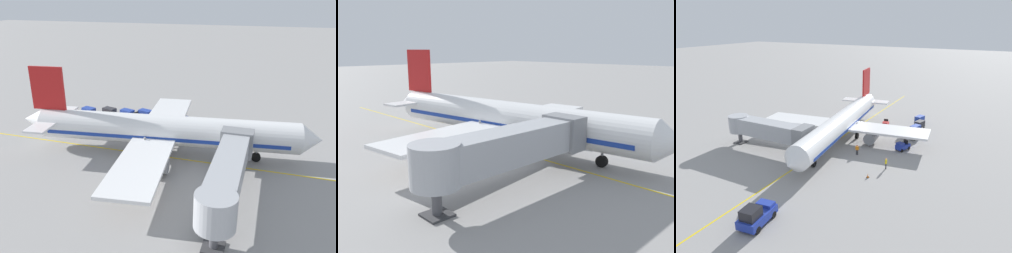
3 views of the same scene
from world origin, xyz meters
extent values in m
plane|color=gray|center=(0.00, 0.00, 0.00)|extent=(400.00, 400.00, 0.00)
cube|color=gold|center=(0.00, 0.00, 0.00)|extent=(0.24, 80.00, 0.01)
cylinder|color=white|center=(-0.72, -1.12, 3.29)|extent=(7.81, 32.21, 3.70)
cube|color=#193899|center=(-0.72, -1.12, 2.82)|extent=(7.52, 29.68, 0.44)
cone|color=white|center=(-2.94, 15.94, 3.29)|extent=(3.91, 2.85, 3.63)
cone|color=white|center=(1.54, -18.37, 3.58)|extent=(3.48, 3.18, 3.14)
cube|color=black|center=(-2.71, 14.15, 3.93)|extent=(2.89, 1.45, 0.60)
cube|color=white|center=(-0.59, -2.11, 2.64)|extent=(30.42, 9.04, 0.36)
cylinder|color=gray|center=(-6.14, -2.03, 1.39)|extent=(2.40, 3.43, 2.00)
cylinder|color=gray|center=(4.76, -0.60, 1.39)|extent=(2.40, 3.43, 2.00)
cube|color=red|center=(1.23, -15.99, 7.88)|extent=(0.89, 4.40, 5.50)
cube|color=white|center=(1.20, -15.79, 3.84)|extent=(10.25, 3.87, 0.24)
cylinder|color=black|center=(-2.17, 9.99, 0.55)|extent=(0.59, 1.15, 1.10)
cylinder|color=gray|center=(-2.17, 9.99, 2.10)|extent=(0.24, 0.24, 2.00)
cylinder|color=black|center=(-2.74, -3.40, 0.55)|extent=(0.59, 1.15, 1.10)
cylinder|color=gray|center=(-2.74, -3.40, 2.10)|extent=(0.24, 0.24, 2.00)
cylinder|color=black|center=(1.82, -2.80, 0.55)|extent=(0.59, 1.15, 1.10)
cylinder|color=gray|center=(1.82, -2.80, 2.10)|extent=(0.24, 0.24, 2.00)
cube|color=#A8AAAF|center=(7.30, 7.87, 3.49)|extent=(14.24, 2.80, 2.60)
cube|color=gray|center=(0.98, 7.87, 3.49)|extent=(2.00, 3.50, 2.99)
cylinder|color=#A8AAAF|center=(14.42, 7.87, 3.49)|extent=(3.36, 3.36, 2.86)
cylinder|color=#4C4C51|center=(14.42, 7.87, 1.09)|extent=(0.70, 0.70, 2.19)
cube|color=#38383A|center=(14.42, 7.87, 0.08)|extent=(1.80, 1.80, 0.16)
cube|color=#1E339E|center=(-4.44, 24.16, 0.85)|extent=(2.71, 4.63, 0.90)
cube|color=black|center=(-4.56, 25.15, 1.85)|extent=(1.86, 2.03, 1.10)
cube|color=#1E339E|center=(-4.25, 22.64, 1.48)|extent=(1.99, 1.32, 0.36)
cylinder|color=black|center=(-3.34, 22.86, 0.40)|extent=(0.44, 0.84, 0.80)
cylinder|color=black|center=(-5.19, 22.63, 0.40)|extent=(0.44, 0.84, 0.80)
cylinder|color=black|center=(-3.68, 25.70, 0.40)|extent=(0.44, 0.84, 0.80)
cylinder|color=black|center=(-5.54, 25.47, 0.40)|extent=(0.44, 0.84, 0.80)
cube|color=#1E339E|center=(-11.72, -2.17, 0.63)|extent=(2.10, 2.77, 0.70)
cube|color=#1E339E|center=(-11.44, -1.54, 1.20)|extent=(1.36, 1.37, 0.44)
cube|color=black|center=(-12.00, -2.80, 1.30)|extent=(0.83, 0.48, 0.64)
cylinder|color=black|center=(-11.67, -2.05, 1.28)|extent=(0.18, 0.27, 0.54)
cylinder|color=black|center=(-11.86, -1.15, 0.28)|extent=(0.41, 0.59, 0.56)
cylinder|color=black|center=(-10.87, -1.59, 0.28)|extent=(0.41, 0.59, 0.56)
cylinder|color=black|center=(-12.57, -2.75, 0.28)|extent=(0.41, 0.59, 0.56)
cylinder|color=black|center=(-11.58, -3.19, 0.28)|extent=(0.41, 0.59, 0.56)
cube|color=silver|center=(-10.30, -8.53, 0.63)|extent=(2.12, 2.77, 0.70)
cube|color=silver|center=(-10.02, -7.90, 1.20)|extent=(1.36, 1.38, 0.44)
cube|color=black|center=(-10.59, -9.16, 1.30)|extent=(0.83, 0.49, 0.64)
cylinder|color=black|center=(-10.25, -8.42, 1.28)|extent=(0.18, 0.27, 0.54)
cylinder|color=black|center=(-10.44, -7.51, 0.28)|extent=(0.41, 0.59, 0.56)
cylinder|color=black|center=(-9.45, -7.95, 0.28)|extent=(0.41, 0.59, 0.56)
cylinder|color=black|center=(-11.16, -9.11, 0.28)|extent=(0.41, 0.59, 0.56)
cylinder|color=black|center=(-10.17, -9.55, 0.28)|extent=(0.41, 0.59, 0.56)
cube|color=#B21E1E|center=(-5.15, -11.45, 0.63)|extent=(1.75, 2.71, 0.70)
cube|color=#B21E1E|center=(-5.32, -10.78, 1.20)|extent=(1.24, 1.26, 0.44)
cube|color=black|center=(-4.99, -12.12, 1.30)|extent=(0.85, 0.35, 0.64)
cylinder|color=black|center=(-5.18, -11.33, 1.28)|extent=(0.14, 0.27, 0.54)
cylinder|color=black|center=(-5.88, -10.72, 0.28)|extent=(0.33, 0.59, 0.56)
cylinder|color=black|center=(-4.83, -10.47, 0.28)|extent=(0.33, 0.59, 0.56)
cylinder|color=black|center=(-5.48, -12.42, 0.28)|extent=(0.33, 0.59, 0.56)
cylinder|color=black|center=(-4.43, -12.17, 0.28)|extent=(0.33, 0.59, 0.56)
cube|color=#4C4C51|center=(-12.03, -8.13, 0.42)|extent=(1.82, 2.46, 0.12)
cube|color=#233D9E|center=(-12.03, -8.13, 1.03)|extent=(1.73, 2.34, 1.10)
cylinder|color=#4C4C51|center=(-11.66, -6.72, 0.41)|extent=(0.25, 0.69, 0.07)
cylinder|color=black|center=(-12.36, -7.19, 0.18)|extent=(0.21, 0.38, 0.36)
cylinder|color=black|center=(-11.29, -7.47, 0.18)|extent=(0.21, 0.38, 0.36)
cylinder|color=black|center=(-12.78, -8.78, 0.18)|extent=(0.21, 0.38, 0.36)
cylinder|color=black|center=(-11.71, -9.07, 0.18)|extent=(0.21, 0.38, 0.36)
cube|color=#4C4C51|center=(-11.30, -10.98, 0.42)|extent=(1.82, 2.46, 0.12)
cube|color=#233D9E|center=(-11.30, -10.98, 1.03)|extent=(1.73, 2.34, 1.10)
cylinder|color=#4C4C51|center=(-10.93, -9.58, 0.41)|extent=(0.25, 0.69, 0.07)
cylinder|color=black|center=(-11.62, -10.04, 0.18)|extent=(0.21, 0.38, 0.36)
cylinder|color=black|center=(-10.55, -10.32, 0.18)|extent=(0.21, 0.38, 0.36)
cylinder|color=black|center=(-12.04, -11.64, 0.18)|extent=(0.21, 0.38, 0.36)
cylinder|color=black|center=(-10.97, -11.92, 0.18)|extent=(0.21, 0.38, 0.36)
cube|color=#4C4C51|center=(-11.26, -14.15, 0.42)|extent=(1.82, 2.46, 0.12)
cube|color=#2D2D33|center=(-11.26, -14.15, 1.03)|extent=(1.73, 2.34, 1.10)
cylinder|color=#4C4C51|center=(-10.89, -12.75, 0.41)|extent=(0.25, 0.69, 0.07)
cylinder|color=black|center=(-11.59, -13.21, 0.18)|extent=(0.21, 0.38, 0.36)
cylinder|color=black|center=(-10.52, -13.49, 0.18)|extent=(0.21, 0.38, 0.36)
cylinder|color=black|center=(-12.01, -14.81, 0.18)|extent=(0.21, 0.38, 0.36)
cylinder|color=black|center=(-10.94, -15.09, 0.18)|extent=(0.21, 0.38, 0.36)
cube|color=#4C4C51|center=(-10.37, -17.45, 0.42)|extent=(1.82, 2.46, 0.12)
cube|color=#233D9E|center=(-10.37, -17.45, 1.03)|extent=(1.73, 2.34, 1.10)
cylinder|color=#4C4C51|center=(-9.99, -16.05, 0.41)|extent=(0.25, 0.69, 0.07)
cylinder|color=black|center=(-10.69, -16.51, 0.18)|extent=(0.21, 0.38, 0.36)
cylinder|color=black|center=(-9.62, -16.79, 0.18)|extent=(0.21, 0.38, 0.36)
cylinder|color=black|center=(-11.11, -18.11, 0.18)|extent=(0.21, 0.38, 0.36)
cylinder|color=black|center=(-10.04, -18.39, 0.18)|extent=(0.21, 0.38, 0.36)
cylinder|color=#232328|center=(-11.73, 5.60, 0.42)|extent=(0.15, 0.15, 0.85)
cylinder|color=#232328|center=(-11.77, 5.79, 0.42)|extent=(0.15, 0.15, 0.85)
cube|color=yellow|center=(-11.75, 5.69, 1.15)|extent=(0.32, 0.42, 0.60)
cylinder|color=yellow|center=(-11.70, 5.45, 1.10)|extent=(0.14, 0.24, 0.57)
cylinder|color=yellow|center=(-11.81, 5.94, 1.10)|extent=(0.14, 0.24, 0.57)
sphere|color=tan|center=(-11.75, 5.69, 1.58)|extent=(0.22, 0.22, 0.22)
cube|color=red|center=(-11.75, 5.69, 1.60)|extent=(0.14, 0.28, 0.10)
cylinder|color=#232328|center=(-6.01, 3.11, 0.42)|extent=(0.15, 0.15, 0.85)
cylinder|color=#232328|center=(-5.83, 3.20, 0.42)|extent=(0.15, 0.15, 0.85)
cube|color=orange|center=(-5.92, 3.16, 1.15)|extent=(0.45, 0.39, 0.60)
cylinder|color=orange|center=(-6.14, 3.04, 1.10)|extent=(0.24, 0.19, 0.57)
cylinder|color=orange|center=(-5.70, 3.28, 1.10)|extent=(0.24, 0.19, 0.57)
sphere|color=#997051|center=(-5.92, 3.16, 1.58)|extent=(0.22, 0.22, 0.22)
cube|color=red|center=(-5.92, 3.16, 1.60)|extent=(0.27, 0.20, 0.10)
cube|color=black|center=(-10.55, 9.38, 0.02)|extent=(0.36, 0.36, 0.04)
cone|color=orange|center=(-10.55, 9.38, 0.32)|extent=(0.30, 0.30, 0.55)
cylinder|color=white|center=(-10.55, 9.38, 0.34)|extent=(0.21, 0.21, 0.06)
camera|label=1|loc=(36.18, 11.00, 18.81)|focal=36.29mm
camera|label=2|loc=(26.28, 26.74, 10.80)|focal=38.38mm
camera|label=3|loc=(-25.74, 44.89, 20.43)|focal=33.72mm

